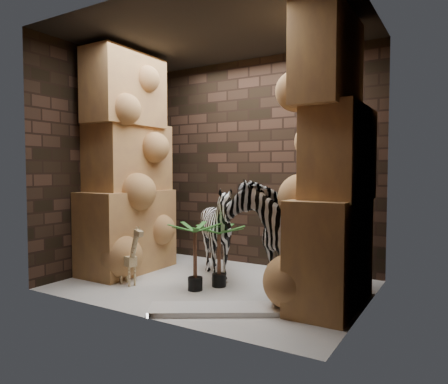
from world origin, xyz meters
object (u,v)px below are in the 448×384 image
Objects in this scene: palm_back at (195,256)px; palm_front at (219,256)px; zebra_right at (280,224)px; zebra_left at (218,237)px; giraffe_toy at (128,254)px; surfboard at (223,309)px.

palm_front is at bearing 60.08° from palm_back.
zebra_right reaches higher than zebra_left.
giraffe_toy is 0.86m from palm_back.
giraffe_toy reaches higher than palm_front.
zebra_left is 1.32m from surfboard.
zebra_right reaches higher than surfboard.
giraffe_toy is 1.11m from palm_front.
zebra_left is 1.13m from giraffe_toy.
palm_back is (0.83, 0.23, 0.02)m from giraffe_toy.
palm_front is at bearing -163.57° from zebra_right.
zebra_right is at bearing 47.48° from surfboard.
palm_front is at bearing -56.16° from zebra_left.
zebra_right is 2.04× the size of giraffe_toy.
zebra_right is at bearing -2.57° from zebra_left.
palm_front is 0.31m from palm_back.
surfboard is (-0.19, -0.98, -0.74)m from zebra_right.
zebra_left is 0.82× the size of surfboard.
palm_front is 0.94× the size of palm_back.
giraffe_toy is 0.96× the size of palm_back.
zebra_left reaches higher than palm_back.
zebra_right is at bearing 40.45° from giraffe_toy.
surfboard is at bearing -56.06° from palm_front.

